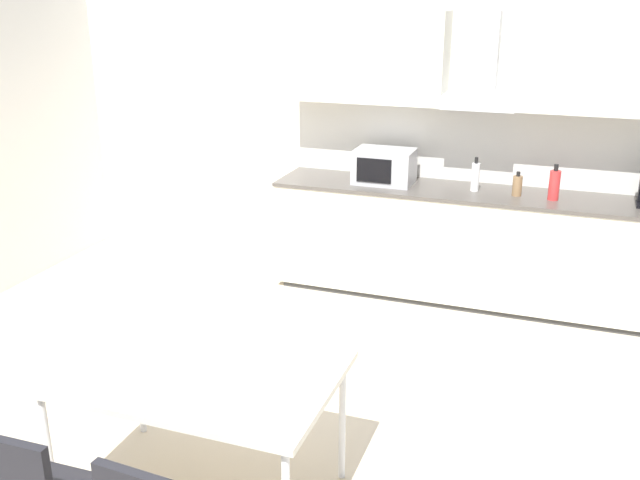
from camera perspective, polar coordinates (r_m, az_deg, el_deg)
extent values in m
cube|color=beige|center=(4.44, -7.30, -14.36)|extent=(8.10, 7.89, 0.02)
cube|color=silver|center=(6.28, 3.36, 9.44)|extent=(6.48, 0.10, 2.72)
cube|color=#333333|center=(6.12, 11.45, -4.30)|extent=(3.04, 0.57, 0.05)
cube|color=silver|center=(5.96, 11.73, -0.33)|extent=(3.17, 0.62, 0.85)
cube|color=#4C4742|center=(5.83, 12.02, 3.74)|extent=(3.19, 0.64, 0.03)
cube|color=silver|center=(5.90, -1.37, 2.08)|extent=(0.01, 0.01, 0.14)
cube|color=silver|center=(5.74, 3.56, 1.54)|extent=(0.01, 0.01, 0.14)
cube|color=silver|center=(5.63, 8.72, 0.97)|extent=(0.01, 0.01, 0.14)
cube|color=silver|center=(5.56, 14.06, 0.37)|extent=(0.01, 0.01, 0.14)
cube|color=silver|center=(6.04, 12.65, 7.29)|extent=(3.17, 0.02, 0.59)
cube|color=silver|center=(5.97, 3.76, 14.44)|extent=(1.30, 0.34, 0.72)
cube|color=silver|center=(5.74, 22.45, 12.88)|extent=(1.30, 0.34, 0.72)
cube|color=#B7BABF|center=(5.80, 12.69, 10.77)|extent=(0.57, 0.40, 0.10)
cube|color=#B7BABF|center=(5.87, 13.09, 14.16)|extent=(0.20, 0.16, 0.67)
cube|color=#ADADB2|center=(5.92, 5.16, 5.89)|extent=(0.48, 0.34, 0.28)
cube|color=black|center=(5.77, 4.33, 5.55)|extent=(0.29, 0.01, 0.20)
cylinder|color=brown|center=(5.74, 15.50, 4.20)|extent=(0.07, 0.07, 0.16)
cylinder|color=black|center=(5.72, 15.59, 5.11)|extent=(0.03, 0.03, 0.03)
cylinder|color=red|center=(5.70, 18.23, 4.18)|extent=(0.08, 0.08, 0.23)
cylinder|color=black|center=(5.67, 18.38, 5.52)|extent=(0.03, 0.03, 0.05)
cylinder|color=white|center=(5.80, 12.31, 4.94)|extent=(0.07, 0.07, 0.22)
cylinder|color=black|center=(5.77, 12.40, 6.24)|extent=(0.03, 0.03, 0.05)
cube|color=silver|center=(3.52, -9.79, -10.38)|extent=(1.34, 0.88, 0.04)
cylinder|color=silver|center=(3.77, -20.85, -15.82)|extent=(0.04, 0.04, 0.69)
cylinder|color=silver|center=(4.26, -14.29, -10.70)|extent=(0.04, 0.04, 0.69)
cylinder|color=silver|center=(3.79, 1.79, -14.20)|extent=(0.04, 0.04, 0.69)
cone|color=silver|center=(3.14, -10.88, 6.66)|extent=(0.32, 0.32, 0.22)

